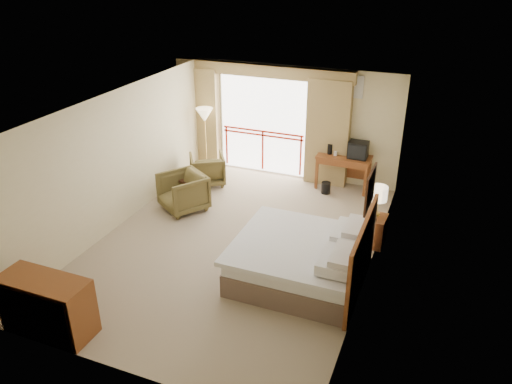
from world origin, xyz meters
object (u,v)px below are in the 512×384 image
at_px(armchair_far, 208,183).
at_px(floor_lamp, 205,117).
at_px(desk, 344,162).
at_px(armchair_near, 184,209).
at_px(tv, 358,150).
at_px(nightstand, 374,230).
at_px(wastebasket, 326,188).
at_px(side_table, 189,185).
at_px(bed, 303,259).
at_px(table_lamp, 379,194).
at_px(dresser, 47,306).

distance_m(armchair_far, floor_lamp, 1.61).
xyz_separation_m(desk, armchair_near, (-2.93, -2.39, -0.62)).
height_order(tv, floor_lamp, floor_lamp).
bearing_deg(tv, desk, 172.18).
xyz_separation_m(nightstand, floor_lamp, (-4.54, 2.00, 1.11)).
bearing_deg(nightstand, wastebasket, 130.40).
bearing_deg(nightstand, tv, 112.92).
bearing_deg(side_table, bed, -30.91).
height_order(table_lamp, floor_lamp, floor_lamp).
height_order(bed, wastebasket, bed).
xyz_separation_m(tv, floor_lamp, (-3.73, -0.25, 0.40)).
height_order(wastebasket, floor_lamp, floor_lamp).
distance_m(nightstand, table_lamp, 0.74).
bearing_deg(side_table, floor_lamp, 103.93).
relative_size(side_table, dresser, 0.39).
bearing_deg(wastebasket, desk, 59.41).
bearing_deg(table_lamp, dresser, -133.10).
bearing_deg(dresser, table_lamp, 48.93).
xyz_separation_m(bed, floor_lamp, (-3.62, 3.55, 1.02)).
xyz_separation_m(desk, armchair_far, (-3.05, -1.00, -0.62)).
bearing_deg(desk, armchair_near, -144.07).
bearing_deg(floor_lamp, side_table, -76.07).
xyz_separation_m(nightstand, armchair_near, (-4.04, -0.08, -0.29)).
distance_m(tv, armchair_far, 3.62).
relative_size(tv, dresser, 0.32).
relative_size(bed, table_lamp, 3.67).
distance_m(wastebasket, side_table, 3.11).
height_order(table_lamp, wastebasket, table_lamp).
distance_m(bed, floor_lamp, 5.17).
height_order(table_lamp, armchair_near, table_lamp).
distance_m(bed, desk, 3.88).
relative_size(table_lamp, armchair_near, 0.65).
relative_size(desk, tv, 2.85).
bearing_deg(floor_lamp, armchair_near, -76.44).
bearing_deg(armchair_far, desk, 165.44).
distance_m(bed, side_table, 3.75).
bearing_deg(tv, table_lamp, -66.23).
height_order(table_lamp, armchair_far, table_lamp).
height_order(desk, side_table, desk).
distance_m(armchair_far, dresser, 5.51).
relative_size(desk, floor_lamp, 0.76).
height_order(side_table, floor_lamp, floor_lamp).
bearing_deg(table_lamp, desk, 116.23).
distance_m(bed, armchair_near, 3.47).
xyz_separation_m(nightstand, tv, (-0.81, 2.25, 0.70)).
xyz_separation_m(table_lamp, floor_lamp, (-4.54, 1.95, 0.37)).
xyz_separation_m(wastebasket, dresser, (-2.56, -6.01, 0.31)).
bearing_deg(tv, bed, -88.16).
xyz_separation_m(nightstand, dresser, (-3.96, -4.18, 0.16)).
bearing_deg(dresser, side_table, 94.30).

